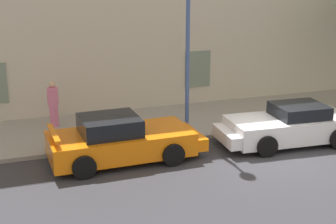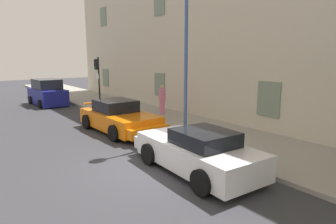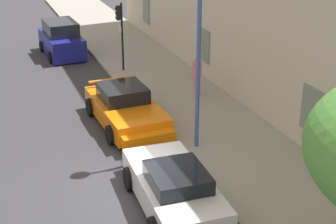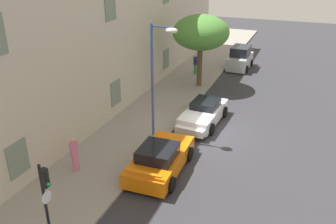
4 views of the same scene
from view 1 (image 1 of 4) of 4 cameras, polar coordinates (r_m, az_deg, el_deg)
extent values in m
plane|color=#333338|center=(16.02, 11.64, -5.00)|extent=(80.00, 80.00, 0.00)
cube|color=gray|center=(19.44, 5.54, -0.61)|extent=(60.00, 4.01, 0.14)
cube|color=gray|center=(20.81, 3.41, 4.94)|extent=(1.10, 0.06, 1.50)
cube|color=orange|center=(15.33, -5.45, -3.57)|extent=(4.38, 2.11, 0.71)
cube|color=black|center=(15.05, -6.70, -1.51)|extent=(1.78, 1.64, 0.52)
cube|color=orange|center=(15.93, 1.18, -3.04)|extent=(1.35, 1.86, 0.39)
cube|color=orange|center=(14.78, -12.97, -2.35)|extent=(0.21, 1.69, 0.06)
cylinder|color=black|center=(16.65, -1.89, -2.54)|extent=(0.70, 0.26, 0.69)
cylinder|color=black|center=(14.91, 0.59, -4.89)|extent=(0.70, 0.26, 0.69)
cylinder|color=black|center=(16.04, -11.01, -3.61)|extent=(0.70, 0.26, 0.69)
cylinder|color=black|center=(14.22, -9.59, -6.23)|extent=(0.70, 0.26, 0.69)
cube|color=white|center=(17.16, 13.74, -1.74)|extent=(4.25, 2.03, 0.73)
cube|color=black|center=(17.15, 14.78, 0.17)|extent=(1.74, 1.54, 0.42)
cube|color=white|center=(16.38, 8.13, -2.64)|extent=(1.33, 1.73, 0.40)
cylinder|color=black|center=(15.88, 11.23, -3.85)|extent=(0.69, 0.27, 0.68)
cylinder|color=black|center=(17.41, 8.53, -1.86)|extent=(0.69, 0.27, 0.68)
cylinder|color=black|center=(18.60, 15.79, -1.11)|extent=(0.69, 0.27, 0.68)
cylinder|color=#3F5999|center=(16.96, 2.27, 7.76)|extent=(0.14, 0.14, 6.11)
cylinder|color=pink|center=(18.43, -12.90, -0.39)|extent=(0.41, 0.41, 0.81)
cylinder|color=pink|center=(18.24, -13.05, 1.77)|extent=(0.51, 0.51, 0.63)
sphere|color=tan|center=(18.13, -13.14, 3.10)|extent=(0.22, 0.22, 0.22)
camera|label=2|loc=(17.27, 42.94, 4.13)|focal=31.28mm
camera|label=3|loc=(22.09, 48.64, 16.71)|focal=54.46mm
camera|label=4|loc=(13.29, -72.79, 20.83)|focal=37.86mm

